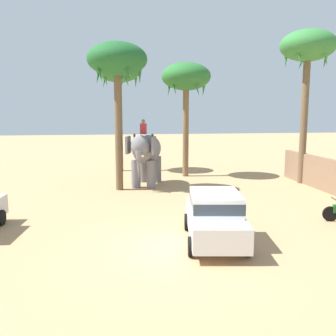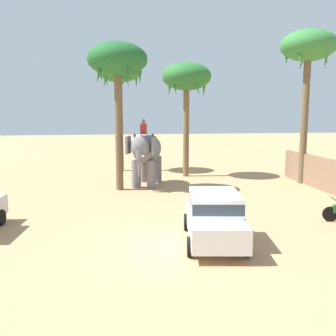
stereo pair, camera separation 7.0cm
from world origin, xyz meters
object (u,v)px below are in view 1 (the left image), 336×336
(palm_tree_near_hut, at_px, (186,79))
(palm_tree_far_back, at_px, (119,73))
(elephant_with_mahout, at_px, (146,152))
(palm_tree_left_of_road, at_px, (117,63))
(palm_tree_behind_elephant, at_px, (308,51))
(car_sedan_foreground, at_px, (215,215))

(palm_tree_near_hut, height_order, palm_tree_far_back, palm_tree_far_back)
(elephant_with_mahout, xyz_separation_m, palm_tree_near_hut, (2.92, 2.88, 4.38))
(palm_tree_left_of_road, bearing_deg, palm_tree_behind_elephant, 1.81)
(elephant_with_mahout, bearing_deg, car_sedan_foreground, -82.14)
(palm_tree_behind_elephant, xyz_separation_m, palm_tree_left_of_road, (-10.96, -0.35, -0.96))
(elephant_with_mahout, bearing_deg, palm_tree_far_back, 103.01)
(car_sedan_foreground, height_order, palm_tree_near_hut, palm_tree_near_hut)
(car_sedan_foreground, distance_m, palm_tree_far_back, 17.08)
(elephant_with_mahout, distance_m, palm_tree_left_of_road, 5.17)
(palm_tree_left_of_road, bearing_deg, car_sedan_foreground, -71.92)
(elephant_with_mahout, relative_size, palm_tree_left_of_road, 0.50)
(palm_tree_far_back, bearing_deg, car_sedan_foreground, -80.21)
(palm_tree_behind_elephant, relative_size, palm_tree_near_hut, 1.20)
(palm_tree_left_of_road, bearing_deg, palm_tree_near_hut, 40.35)
(car_sedan_foreground, height_order, palm_tree_behind_elephant, palm_tree_behind_elephant)
(palm_tree_left_of_road, xyz_separation_m, palm_tree_far_back, (0.22, 6.75, 0.17))
(elephant_with_mahout, xyz_separation_m, palm_tree_far_back, (-1.34, 5.82, 5.02))
(car_sedan_foreground, xyz_separation_m, palm_tree_far_back, (-2.71, 15.73, 6.08))
(car_sedan_foreground, height_order, elephant_with_mahout, elephant_with_mahout)
(car_sedan_foreground, bearing_deg, palm_tree_far_back, 99.79)
(elephant_with_mahout, height_order, palm_tree_far_back, palm_tree_far_back)
(palm_tree_behind_elephant, xyz_separation_m, palm_tree_near_hut, (-6.47, 3.47, -1.42))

